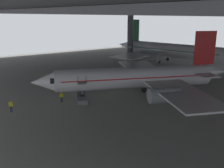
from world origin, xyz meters
name	(u,v)px	position (x,y,z in m)	size (l,w,h in m)	color
ground_plane	(108,98)	(0.00, 0.00, 0.00)	(110.00, 110.00, 0.00)	gray
hangar_structure	(173,6)	(-0.07, 13.75, 14.52)	(121.00, 99.00, 15.15)	#4C4F54
airplane_main	(138,78)	(2.32, 4.31, 3.27)	(31.67, 31.78, 10.50)	white
boarding_stairs	(82,97)	(-0.60, -4.44, 0.71)	(4.23, 2.77, 4.46)	slate
crew_worker_near_nose	(11,105)	(-1.82, -14.70, 1.00)	(0.31, 0.53, 1.74)	#232838
crew_worker_by_stairs	(61,96)	(-1.96, -7.20, 0.96)	(0.27, 0.54, 1.67)	#232838
airplane_distant	(171,50)	(-16.67, 30.79, 3.45)	(35.82, 35.43, 11.45)	white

